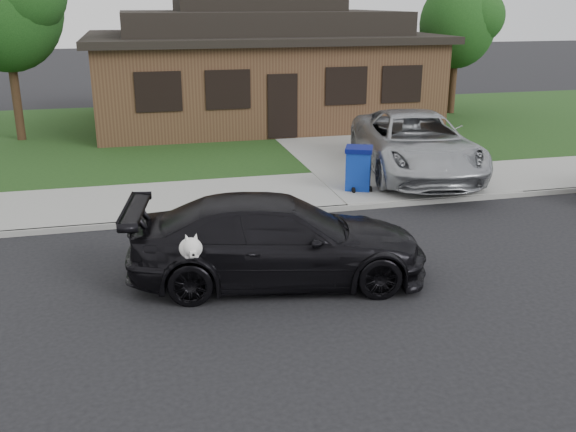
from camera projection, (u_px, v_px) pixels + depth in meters
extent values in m
plane|color=black|center=(201.00, 291.00, 10.56)|extent=(120.00, 120.00, 0.00)
cube|color=gray|center=(177.00, 200.00, 15.14)|extent=(60.00, 3.00, 0.12)
cube|color=gray|center=(182.00, 220.00, 13.76)|extent=(60.00, 0.12, 0.12)
cube|color=#193814|center=(159.00, 135.00, 22.50)|extent=(60.00, 13.00, 0.13)
cube|color=gray|center=(349.00, 144.00, 21.10)|extent=(4.50, 13.00, 0.14)
imported|color=black|center=(278.00, 240.00, 10.76)|extent=(5.25, 2.80, 1.45)
ellipsoid|color=white|center=(191.00, 248.00, 9.46)|extent=(0.34, 0.40, 0.30)
sphere|color=white|center=(192.00, 247.00, 9.22)|extent=(0.26, 0.26, 0.26)
cube|color=white|center=(193.00, 253.00, 9.12)|extent=(0.09, 0.12, 0.08)
sphere|color=black|center=(193.00, 255.00, 9.06)|extent=(0.04, 0.04, 0.04)
cone|color=white|center=(187.00, 238.00, 9.20)|extent=(0.11, 0.11, 0.14)
cone|color=white|center=(196.00, 237.00, 9.23)|extent=(0.11, 0.11, 0.14)
imported|color=#A8ABAF|center=(415.00, 143.00, 17.02)|extent=(3.58, 6.11, 1.60)
cube|color=#0E2F9D|center=(358.00, 171.00, 15.65)|extent=(0.77, 0.77, 0.96)
cube|color=#07105C|center=(359.00, 149.00, 15.48)|extent=(0.84, 0.84, 0.11)
cylinder|color=black|center=(354.00, 190.00, 15.46)|extent=(0.11, 0.16, 0.15)
cylinder|color=black|center=(370.00, 189.00, 15.56)|extent=(0.11, 0.16, 0.15)
cube|color=#422B1C|center=(258.00, 80.00, 24.75)|extent=(12.00, 8.00, 3.00)
cube|color=black|center=(258.00, 36.00, 24.23)|extent=(12.60, 8.60, 0.25)
cube|color=black|center=(258.00, 22.00, 24.07)|extent=(10.00, 6.50, 0.80)
cube|color=black|center=(257.00, 2.00, 23.84)|extent=(6.00, 3.50, 0.60)
cube|color=black|center=(283.00, 106.00, 21.17)|extent=(1.00, 0.06, 2.10)
cube|color=black|center=(158.00, 92.00, 20.08)|extent=(1.30, 0.05, 1.10)
cube|color=black|center=(228.00, 90.00, 20.58)|extent=(1.30, 0.05, 1.10)
cube|color=black|center=(346.00, 86.00, 21.48)|extent=(1.30, 0.05, 1.10)
cube|color=black|center=(402.00, 84.00, 21.94)|extent=(1.30, 0.05, 1.10)
cylinder|color=#332114|center=(17.00, 102.00, 21.07)|extent=(0.28, 0.28, 2.48)
ellipsoid|color=#143811|center=(4.00, 5.00, 20.10)|extent=(3.60, 3.60, 4.14)
cylinder|color=#332114|center=(452.00, 88.00, 26.26)|extent=(0.28, 0.28, 2.03)
ellipsoid|color=#143811|center=(458.00, 24.00, 25.46)|extent=(3.00, 3.00, 3.45)
sphere|color=#26591E|center=(478.00, 16.00, 25.09)|extent=(2.10, 2.10, 2.10)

